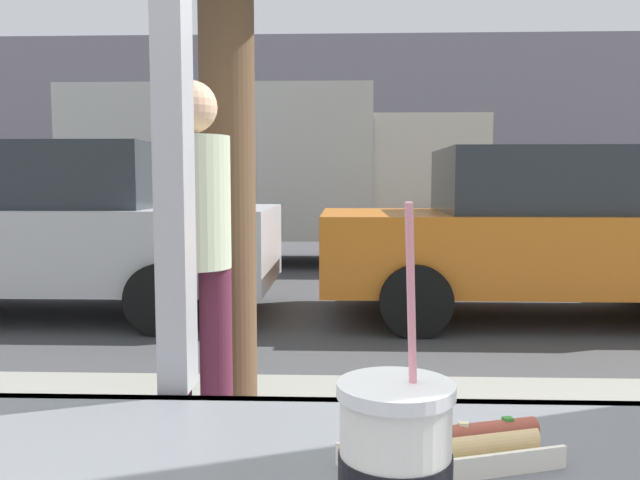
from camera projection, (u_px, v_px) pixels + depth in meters
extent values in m
plane|color=#424244|center=(324.00, 279.00, 9.09)|extent=(60.00, 60.00, 0.00)
cube|color=#404245|center=(171.00, 404.00, 1.06)|extent=(2.28, 0.02, 0.02)
cube|color=gray|center=(337.00, 128.00, 23.79)|extent=(28.00, 1.20, 6.46)
cylinder|color=black|center=(395.00, 479.00, 0.57)|extent=(0.10, 0.10, 0.05)
cylinder|color=black|center=(396.00, 401.00, 0.57)|extent=(0.09, 0.09, 0.01)
cylinder|color=white|center=(396.00, 390.00, 0.57)|extent=(0.10, 0.10, 0.01)
cylinder|color=pink|center=(411.00, 319.00, 0.55)|extent=(0.02, 0.04, 0.20)
cube|color=silver|center=(450.00, 464.00, 0.81)|extent=(0.28, 0.16, 0.01)
cube|color=silver|center=(466.00, 469.00, 0.77)|extent=(0.26, 0.09, 0.03)
cube|color=silver|center=(436.00, 442.00, 0.84)|extent=(0.26, 0.09, 0.03)
cylinder|color=#DBB77A|center=(450.00, 446.00, 0.80)|extent=(0.23, 0.11, 0.04)
cylinder|color=brown|center=(450.00, 436.00, 0.80)|extent=(0.23, 0.10, 0.03)
cube|color=#337A2D|center=(426.00, 430.00, 0.79)|extent=(0.01, 0.01, 0.01)
cube|color=beige|center=(463.00, 425.00, 0.81)|extent=(0.01, 0.01, 0.01)
cube|color=#337A2D|center=(508.00, 421.00, 0.82)|extent=(0.01, 0.01, 0.01)
cube|color=#BCBCC1|center=(44.00, 245.00, 6.69)|extent=(4.69, 1.79, 0.77)
cube|color=#282D33|center=(41.00, 176.00, 6.62)|extent=(2.44, 1.58, 0.64)
cylinder|color=black|center=(204.00, 271.00, 7.56)|extent=(0.64, 0.18, 0.64)
cylinder|color=black|center=(161.00, 299.00, 5.78)|extent=(0.64, 0.18, 0.64)
cube|color=orange|center=(546.00, 249.00, 6.50)|extent=(4.43, 1.79, 0.73)
cube|color=#282D33|center=(560.00, 181.00, 6.43)|extent=(2.30, 1.57, 0.62)
cylinder|color=black|center=(399.00, 272.00, 7.47)|extent=(0.64, 0.18, 0.64)
cylinder|color=black|center=(416.00, 301.00, 5.69)|extent=(0.64, 0.18, 0.64)
cube|color=beige|center=(225.00, 164.00, 10.80)|extent=(4.76, 2.20, 2.36)
cube|color=beige|center=(419.00, 178.00, 10.70)|extent=(1.90, 2.10, 1.90)
cylinder|color=black|center=(412.00, 231.00, 11.83)|extent=(0.90, 0.24, 0.90)
cylinder|color=black|center=(426.00, 242.00, 9.74)|extent=(0.90, 0.24, 0.90)
cylinder|color=black|center=(192.00, 230.00, 12.03)|extent=(0.90, 0.24, 0.90)
cylinder|color=black|center=(158.00, 241.00, 9.84)|extent=(0.90, 0.24, 0.90)
cylinder|color=#4A1B2D|center=(175.00, 364.00, 2.85)|extent=(0.14, 0.14, 0.84)
cylinder|color=#4A1B2D|center=(216.00, 364.00, 2.84)|extent=(0.14, 0.14, 0.84)
cylinder|color=#A7B092|center=(193.00, 202.00, 2.78)|extent=(0.32, 0.32, 0.56)
sphere|color=tan|center=(191.00, 107.00, 2.74)|extent=(0.22, 0.22, 0.22)
cylinder|color=brown|center=(228.00, 150.00, 3.19)|extent=(0.27, 0.27, 2.72)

